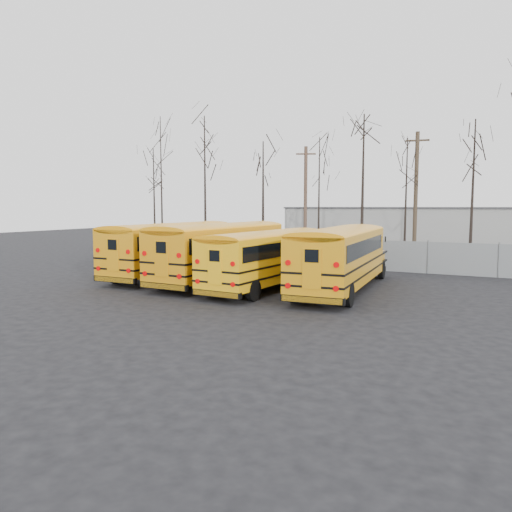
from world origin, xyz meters
The scene contains 17 objects.
ground centered at (0.00, 0.00, 0.00)m, with size 120.00×120.00×0.00m, color black.
fence centered at (0.00, 12.00, 1.00)m, with size 40.00×0.04×2.00m, color gray.
distant_building centered at (2.00, 32.00, 2.00)m, with size 22.00×8.00×4.00m, color #A2A29E.
bus_a centered at (-5.38, 3.65, 1.92)m, with size 2.83×11.75×3.28m.
bus_b centered at (-1.65, 3.17, 1.95)m, with size 3.02×11.98×3.33m.
bus_c centered at (1.63, 2.30, 1.77)m, with size 3.06×10.91×3.02m.
bus_d centered at (5.22, 3.10, 1.90)m, with size 3.59×11.77×3.25m.
utility_pole_left centered at (-2.44, 17.43, 4.62)m, with size 1.51×0.75×9.00m.
utility_pole_right centered at (6.00, 18.67, 5.01)m, with size 1.73×0.38×9.75m.
tree_0 centered at (-17.40, 16.80, 4.78)m, with size 0.26×0.26×9.57m, color black.
tree_1 centered at (-14.33, 14.00, 5.89)m, with size 0.26×0.26×11.78m, color black.
tree_2 centered at (-10.41, 14.82, 5.82)m, with size 0.26×0.26×11.65m, color black.
tree_3 centered at (-5.35, 15.57, 4.68)m, with size 0.26×0.26×9.36m, color black.
tree_4 centered at (-1.37, 17.68, 4.85)m, with size 0.26×0.26×9.71m, color black.
tree_5 centered at (2.54, 16.44, 5.50)m, with size 0.26×0.26×10.99m, color black.
tree_6 centered at (5.50, 17.52, 4.59)m, with size 0.26×0.26×9.19m, color black.
tree_7 centered at (10.21, 14.99, 4.90)m, with size 0.26×0.26×9.80m, color black.
Camera 1 is at (12.74, -20.54, 4.22)m, focal length 35.00 mm.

